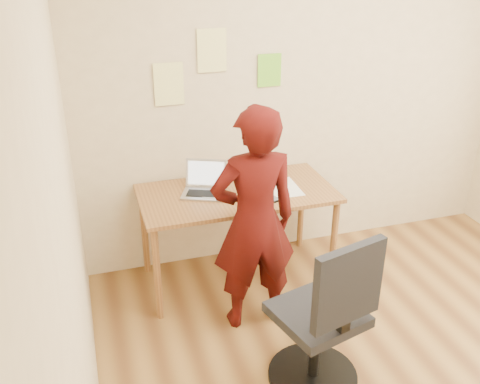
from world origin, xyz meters
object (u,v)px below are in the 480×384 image
object	(u,v)px
desk	(237,202)
phone	(272,198)
laptop	(204,186)
office_chair	(324,326)
person	(254,222)

from	to	relation	value
desk	phone	distance (m)	0.29
laptop	office_chair	world-z (taller)	office_chair
office_chair	laptop	bearing A→B (deg)	91.60
phone	office_chair	distance (m)	1.06
office_chair	person	bearing A→B (deg)	90.40
desk	person	distance (m)	0.52
desk	office_chair	distance (m)	1.23
phone	desk	bearing A→B (deg)	117.46
laptop	phone	xyz separation A→B (m)	(0.43, -0.25, -0.04)
desk	person	xyz separation A→B (m)	(-0.04, -0.51, 0.11)
laptop	office_chair	distance (m)	1.36
desk	laptop	distance (m)	0.27
desk	laptop	xyz separation A→B (m)	(-0.22, 0.06, 0.14)
laptop	phone	distance (m)	0.50
phone	laptop	bearing A→B (deg)	129.52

